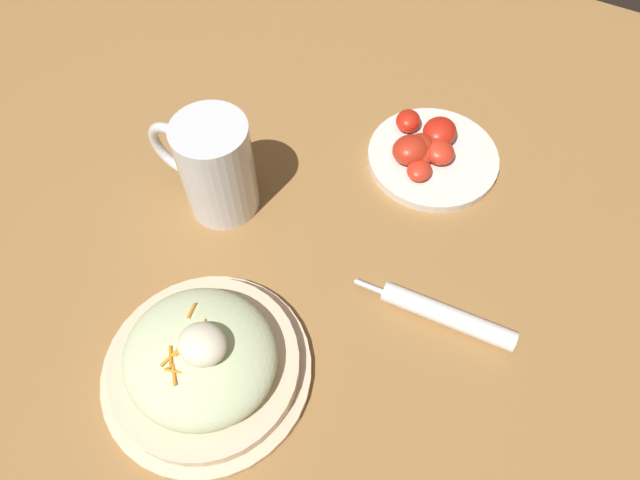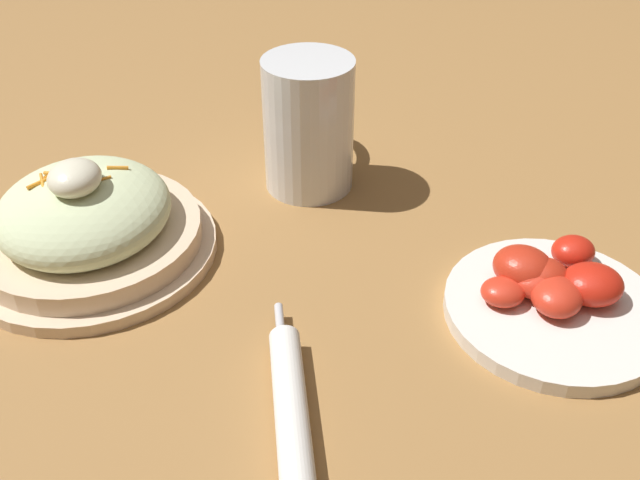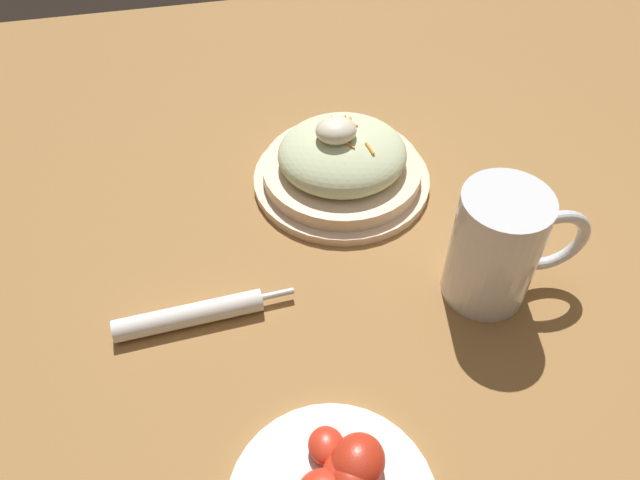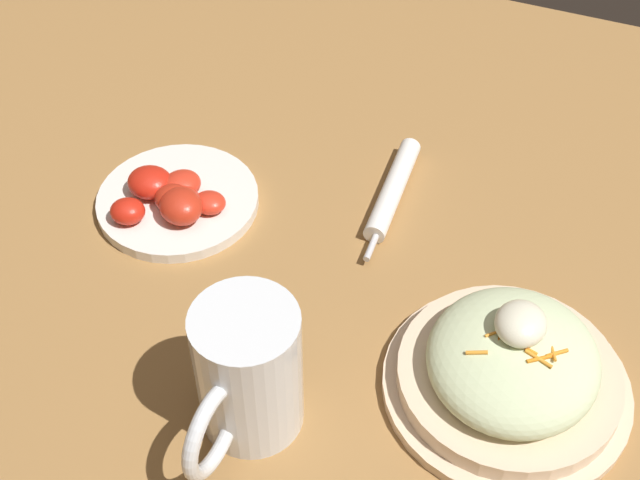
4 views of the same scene
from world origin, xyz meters
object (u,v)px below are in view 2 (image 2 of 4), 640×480
Objects in this scene: salad_plate at (87,224)px; napkin_roll at (291,413)px; tomato_plate at (551,294)px; beer_mug at (309,130)px.

napkin_roll is at bearing -138.61° from salad_plate.
tomato_plate is at bearing -62.82° from napkin_roll.
tomato_plate is (0.11, -0.22, 0.00)m from napkin_roll.
salad_plate is at bearing 41.39° from napkin_roll.
salad_plate reaches higher than napkin_roll.
beer_mug is 0.79× the size of napkin_roll.
napkin_roll is (-0.21, -0.18, -0.02)m from salad_plate.
tomato_plate reaches higher than napkin_roll.
salad_plate is 0.24m from beer_mug.
beer_mug is at bearing -3.99° from napkin_roll.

